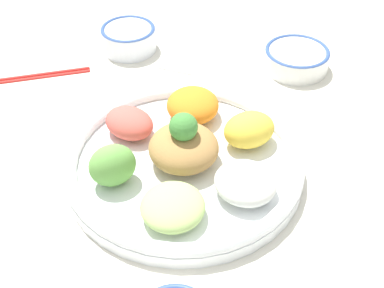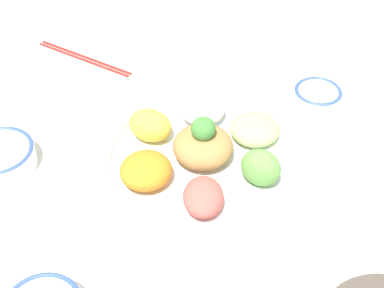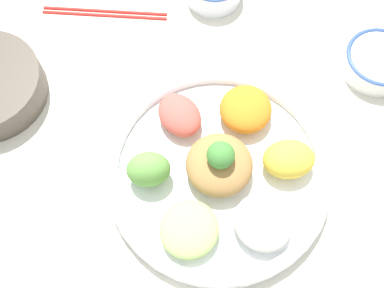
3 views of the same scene
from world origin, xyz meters
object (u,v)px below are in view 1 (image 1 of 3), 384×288
at_px(sauce_bowl_red, 126,38).
at_px(sauce_bowl_dark, 296,58).
at_px(serving_spoon_main, 196,73).
at_px(chopsticks_pair_near, 25,77).
at_px(salad_platter, 185,158).

xyz_separation_m(sauce_bowl_red, sauce_bowl_dark, (-0.17, -0.28, -0.00)).
distance_m(sauce_bowl_dark, serving_spoon_main, 0.19).
relative_size(sauce_bowl_dark, serving_spoon_main, 1.07).
bearing_deg(chopsticks_pair_near, sauce_bowl_red, -164.56).
bearing_deg(serving_spoon_main, chopsticks_pair_near, 21.64).
bearing_deg(salad_platter, chopsticks_pair_near, 31.55).
xyz_separation_m(sauce_bowl_red, serving_spoon_main, (-0.13, -0.10, -0.02)).
distance_m(salad_platter, sauce_bowl_dark, 0.34).
height_order(salad_platter, sauce_bowl_dark, salad_platter).
bearing_deg(salad_platter, sauce_bowl_dark, -55.55).
bearing_deg(sauce_bowl_dark, chopsticks_pair_near, 74.83).
bearing_deg(serving_spoon_main, sauce_bowl_dark, -154.19).
bearing_deg(chopsticks_pair_near, sauce_bowl_dark, 169.96).
xyz_separation_m(salad_platter, serving_spoon_main, (0.23, -0.10, -0.02)).
height_order(sauce_bowl_red, chopsticks_pair_near, sauce_bowl_red).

